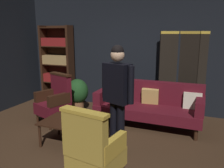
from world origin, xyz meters
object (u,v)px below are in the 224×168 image
object	(u,v)px
bookshelf	(58,62)
standing_figure	(117,91)
folding_screen	(187,73)
book_black_cloth	(75,117)
armchair_wing_left	(55,100)
potted_plant	(78,93)
velvet_couch	(149,103)
coffee_table	(72,124)
armchair_gilt_accent	(93,150)
book_red_leather	(75,120)

from	to	relation	value
bookshelf	standing_figure	bearing A→B (deg)	-40.16
folding_screen	book_black_cloth	world-z (taller)	folding_screen
folding_screen	armchair_wing_left	distance (m)	2.96
armchair_wing_left	potted_plant	xyz separation A→B (m)	(0.08, 0.78, -0.03)
velvet_couch	bookshelf	bearing A→B (deg)	164.70
velvet_couch	potted_plant	world-z (taller)	velvet_couch
coffee_table	folding_screen	bearing A→B (deg)	54.38
armchair_wing_left	potted_plant	size ratio (longest dim) A/B	1.30
armchair_gilt_accent	standing_figure	bearing A→B (deg)	90.21
potted_plant	book_black_cloth	distance (m)	1.67
bookshelf	velvet_couch	world-z (taller)	bookshelf
bookshelf	armchair_wing_left	xyz separation A→B (m)	(0.87, -1.38, -0.59)
bookshelf	book_red_leather	bearing A→B (deg)	-49.57
armchair_gilt_accent	book_black_cloth	world-z (taller)	armchair_gilt_accent
coffee_table	potted_plant	bearing A→B (deg)	116.82
bookshelf	potted_plant	bearing A→B (deg)	-32.22
bookshelf	armchair_gilt_accent	xyz separation A→B (m)	(2.54, -2.96, -0.59)
bookshelf	folding_screen	bearing A→B (deg)	2.82
book_black_cloth	folding_screen	bearing A→B (deg)	54.52
bookshelf	standing_figure	size ratio (longest dim) A/B	1.20
bookshelf	armchair_gilt_accent	bearing A→B (deg)	-49.34
armchair_wing_left	folding_screen	bearing A→B (deg)	31.94
standing_figure	book_red_leather	size ratio (longest dim) A/B	7.86
velvet_couch	potted_plant	xyz separation A→B (m)	(-1.75, 0.14, 0.01)
armchair_gilt_accent	armchair_wing_left	world-z (taller)	same
velvet_couch	coffee_table	bearing A→B (deg)	-125.81
standing_figure	velvet_couch	bearing A→B (deg)	83.38
coffee_table	armchair_gilt_accent	distance (m)	1.19
bookshelf	book_black_cloth	world-z (taller)	bookshelf
armchair_wing_left	potted_plant	distance (m)	0.79
velvet_couch	coffee_table	distance (m)	1.69
armchair_wing_left	book_red_leather	size ratio (longest dim) A/B	4.80
velvet_couch	armchair_wing_left	distance (m)	1.94
folding_screen	potted_plant	bearing A→B (deg)	-162.37
coffee_table	book_black_cloth	xyz separation A→B (m)	(0.04, 0.05, 0.11)
folding_screen	potted_plant	xyz separation A→B (m)	(-2.39, -0.76, -0.52)
standing_figure	book_black_cloth	size ratio (longest dim) A/B	7.68
velvet_couch	standing_figure	distance (m)	1.52
book_red_leather	coffee_table	bearing A→B (deg)	-131.06
folding_screen	bookshelf	world-z (taller)	bookshelf
book_black_cloth	potted_plant	bearing A→B (deg)	118.94
folding_screen	book_red_leather	size ratio (longest dim) A/B	8.77
potted_plant	book_red_leather	world-z (taller)	potted_plant
coffee_table	potted_plant	world-z (taller)	potted_plant
folding_screen	book_red_leather	bearing A→B (deg)	-125.48
armchair_gilt_accent	bookshelf	bearing A→B (deg)	130.66
velvet_couch	armchair_gilt_accent	distance (m)	2.22
armchair_gilt_accent	armchair_wing_left	xyz separation A→B (m)	(-1.68, 1.58, 0.00)
potted_plant	armchair_gilt_accent	bearing A→B (deg)	-55.97
standing_figure	potted_plant	world-z (taller)	standing_figure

